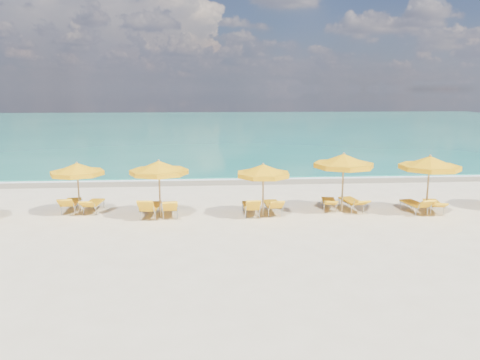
{
  "coord_description": "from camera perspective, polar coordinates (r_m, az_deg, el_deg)",
  "views": [
    {
      "loc": [
        -1.58,
        -19.19,
        5.24
      ],
      "look_at": [
        0.0,
        1.5,
        1.2
      ],
      "focal_mm": 35.0,
      "sensor_mm": 36.0,
      "label": 1
    }
  ],
  "objects": [
    {
      "name": "lounger_4_left",
      "position": [
        21.15,
        10.78,
        -2.95
      ],
      "size": [
        0.84,
        1.84,
        0.64
      ],
      "rotation": [
        0.0,
        0.0,
        -0.16
      ],
      "color": "#A5A8AD",
      "rests_on": "ground"
    },
    {
      "name": "lounger_2_right",
      "position": [
        19.91,
        -8.51,
        -3.66
      ],
      "size": [
        0.77,
        1.92,
        0.87
      ],
      "rotation": [
        0.0,
        0.0,
        0.08
      ],
      "color": "#A5A8AD",
      "rests_on": "ground"
    },
    {
      "name": "lounger_2_left",
      "position": [
        19.92,
        -10.84,
        -3.69
      ],
      "size": [
        0.83,
        1.99,
        0.96
      ],
      "rotation": [
        0.0,
        0.0,
        -0.09
      ],
      "color": "#A5A8AD",
      "rests_on": "ground"
    },
    {
      "name": "lounger_3_right",
      "position": [
        20.14,
        3.99,
        -3.41
      ],
      "size": [
        0.7,
        1.89,
        0.81
      ],
      "rotation": [
        0.0,
        0.0,
        0.05
      ],
      "color": "#A5A8AD",
      "rests_on": "ground"
    },
    {
      "name": "whitecap_far",
      "position": [
        44.55,
        8.11,
        4.15
      ],
      "size": [
        18.0,
        0.3,
        0.05
      ],
      "primitive_type": "cube",
      "color": "white",
      "rests_on": "ground"
    },
    {
      "name": "ground_plane",
      "position": [
        19.95,
        0.33,
        -4.21
      ],
      "size": [
        120.0,
        120.0,
        0.0
      ],
      "primitive_type": "plane",
      "color": "beige"
    },
    {
      "name": "ocean",
      "position": [
        67.41,
        -3.02,
        6.54
      ],
      "size": [
        120.0,
        80.0,
        0.3
      ],
      "primitive_type": "cube",
      "color": "#147461",
      "rests_on": "ground"
    },
    {
      "name": "lounger_5_right",
      "position": [
        22.03,
        22.51,
        -3.03
      ],
      "size": [
        0.93,
        1.91,
        0.66
      ],
      "rotation": [
        0.0,
        0.0,
        -0.2
      ],
      "color": "#A5A8AD",
      "rests_on": "ground"
    },
    {
      "name": "whitecap_near",
      "position": [
        36.83,
        -11.22,
        2.62
      ],
      "size": [
        14.0,
        0.36,
        0.05
      ],
      "primitive_type": "cube",
      "color": "white",
      "rests_on": "ground"
    },
    {
      "name": "umbrella_3",
      "position": [
        19.2,
        2.84,
        1.11
      ],
      "size": [
        2.82,
        2.82,
        2.28
      ],
      "rotation": [
        0.0,
        0.0,
        0.3
      ],
      "color": "tan",
      "rests_on": "ground"
    },
    {
      "name": "foam_line",
      "position": [
        27.93,
        -1.04,
        0.2
      ],
      "size": [
        120.0,
        1.2,
        0.03
      ],
      "primitive_type": "cube",
      "color": "white",
      "rests_on": "ground"
    },
    {
      "name": "lounger_1_right",
      "position": [
        21.34,
        -17.41,
        -3.11
      ],
      "size": [
        0.74,
        1.87,
        0.73
      ],
      "rotation": [
        0.0,
        0.0,
        -0.08
      ],
      "color": "#A5A8AD",
      "rests_on": "ground"
    },
    {
      "name": "lounger_1_left",
      "position": [
        21.69,
        -19.89,
        -3.0
      ],
      "size": [
        0.71,
        1.93,
        0.82
      ],
      "rotation": [
        0.0,
        0.0,
        0.05
      ],
      "color": "#A5A8AD",
      "rests_on": "ground"
    },
    {
      "name": "wet_sand_band",
      "position": [
        27.15,
        -0.95,
        -0.12
      ],
      "size": [
        120.0,
        2.6,
        0.01
      ],
      "primitive_type": "cube",
      "color": "tan",
      "rests_on": "ground"
    },
    {
      "name": "lounger_3_left",
      "position": [
        19.81,
        1.32,
        -3.62
      ],
      "size": [
        0.67,
        1.84,
        0.89
      ],
      "rotation": [
        0.0,
        0.0,
        0.02
      ],
      "color": "#A5A8AD",
      "rests_on": "ground"
    },
    {
      "name": "umbrella_1",
      "position": [
        20.71,
        -19.24,
        1.21
      ],
      "size": [
        2.27,
        2.27,
        2.27
      ],
      "rotation": [
        0.0,
        0.0,
        0.02
      ],
      "color": "tan",
      "rests_on": "ground"
    },
    {
      "name": "umbrella_2",
      "position": [
        19.33,
        -9.86,
        1.44
      ],
      "size": [
        2.47,
        2.47,
        2.44
      ],
      "rotation": [
        0.0,
        0.0,
        0.03
      ],
      "color": "tan",
      "rests_on": "ground"
    },
    {
      "name": "umbrella_4",
      "position": [
        20.4,
        12.52,
        2.23
      ],
      "size": [
        2.78,
        2.78,
        2.6
      ],
      "rotation": [
        0.0,
        0.0,
        -0.09
      ],
      "color": "tan",
      "rests_on": "ground"
    },
    {
      "name": "umbrella_5",
      "position": [
        21.18,
        22.12,
        1.88
      ],
      "size": [
        3.29,
        3.29,
        2.55
      ],
      "rotation": [
        0.0,
        0.0,
        -0.39
      ],
      "color": "tan",
      "rests_on": "ground"
    },
    {
      "name": "lounger_4_right",
      "position": [
        21.23,
        13.46,
        -2.95
      ],
      "size": [
        0.9,
        2.01,
        0.7
      ],
      "rotation": [
        0.0,
        0.0,
        0.15
      ],
      "color": "#A5A8AD",
      "rests_on": "ground"
    },
    {
      "name": "lounger_5_left",
      "position": [
        21.58,
        20.49,
        -3.13
      ],
      "size": [
        0.84,
        1.88,
        0.8
      ],
      "rotation": [
        0.0,
        0.0,
        0.13
      ],
      "color": "#A5A8AD",
      "rests_on": "ground"
    }
  ]
}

